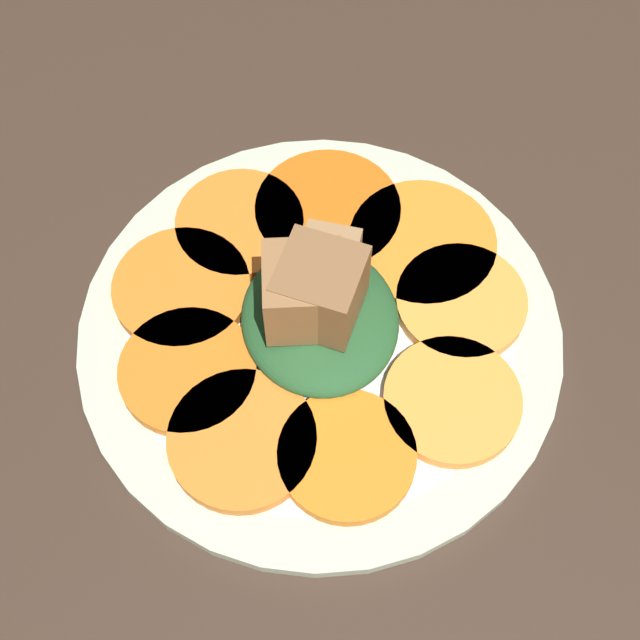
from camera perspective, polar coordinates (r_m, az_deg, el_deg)
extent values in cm
cube|color=#38281E|center=(57.65, 0.00, -1.48)|extent=(120.00, 120.00, 2.00)
cylinder|color=beige|center=(56.32, 0.00, -0.78)|extent=(30.43, 30.43, 1.00)
cylinder|color=white|center=(56.28, 0.00, -0.76)|extent=(24.34, 24.34, 1.00)
cylinder|color=orange|center=(53.70, 8.45, -5.13)|extent=(8.25, 8.25, 0.92)
cylinder|color=#F99438|center=(56.66, 9.13, 0.76)|extent=(8.29, 8.29, 0.92)
cylinder|color=orange|center=(58.88, 6.56, 4.90)|extent=(9.67, 9.67, 0.92)
cylinder|color=#D66014|center=(59.97, 0.50, 6.99)|extent=(9.75, 9.75, 0.92)
cylinder|color=orange|center=(59.59, -5.15, 6.14)|extent=(8.52, 8.52, 0.92)
cylinder|color=orange|center=(57.35, -8.86, 2.02)|extent=(8.79, 8.79, 0.92)
cylinder|color=orange|center=(54.52, -8.46, -3.24)|extent=(8.38, 8.38, 0.92)
cylinder|color=orange|center=(52.38, -5.01, -7.65)|extent=(8.74, 8.74, 0.92)
cylinder|color=orange|center=(51.90, 2.04, -8.61)|extent=(8.07, 8.07, 0.92)
ellipsoid|color=#235128|center=(54.73, 0.00, 0.11)|extent=(10.78, 9.70, 2.42)
cube|color=olive|center=(51.60, -1.07, 1.80)|extent=(5.15, 5.15, 4.60)
cube|color=brown|center=(51.64, 0.15, 1.99)|extent=(6.36, 6.36, 4.68)
cube|color=#9E754C|center=(53.42, 0.59, 3.75)|extent=(4.38, 4.38, 3.33)
cube|color=#B2B2B7|center=(58.83, 7.42, 4.20)|extent=(11.94, 1.94, 0.40)
cube|color=#B2B2B7|center=(55.64, 8.56, -1.56)|extent=(1.60, 2.41, 0.40)
cube|color=#B2B2B7|center=(54.60, 10.16, -4.30)|extent=(4.70, 0.64, 0.40)
cube|color=#B2B2B7|center=(54.45, 9.48, -4.38)|extent=(4.70, 0.64, 0.40)
cube|color=#B2B2B7|center=(54.32, 8.79, -4.45)|extent=(4.70, 0.64, 0.40)
cube|color=#B2B2B7|center=(54.20, 8.10, -4.53)|extent=(4.70, 0.64, 0.40)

